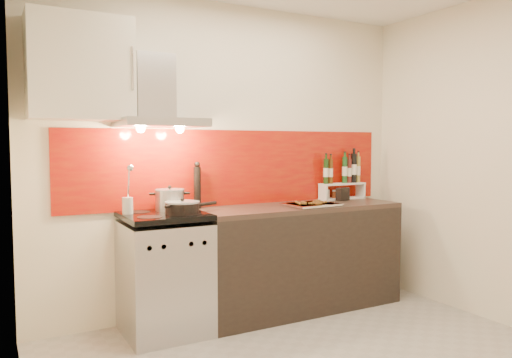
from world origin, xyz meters
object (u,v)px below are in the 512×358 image
stock_pot (170,200)px  baking_tray (311,204)px  counter (298,257)px  saute_pan (183,207)px  range_stove (165,275)px  pepper_mill (197,186)px

stock_pot → baking_tray: (1.16, -0.23, -0.08)m
counter → saute_pan: (-1.08, -0.09, 0.51)m
counter → stock_pot: bearing=173.8°
range_stove → baking_tray: baking_tray is taller
baking_tray → counter: bearing=115.8°
range_stove → stock_pot: stock_pot is taller
range_stove → baking_tray: bearing=-4.7°
counter → baking_tray: baking_tray is taller
saute_pan → baking_tray: (1.13, -0.02, -0.04)m
range_stove → counter: size_ratio=0.51×
stock_pot → pepper_mill: size_ratio=0.59×
stock_pot → pepper_mill: 0.29m
pepper_mill → baking_tray: (0.90, -0.31, -0.17)m
range_stove → pepper_mill: (0.35, 0.21, 0.64)m
saute_pan → pepper_mill: bearing=51.8°
counter → pepper_mill: 1.08m
range_stove → counter: 1.20m
stock_pot → pepper_mill: bearing=17.6°
range_stove → baking_tray: size_ratio=1.98×
pepper_mill → counter: bearing=-13.5°
saute_pan → baking_tray: 1.13m
pepper_mill → baking_tray: 0.97m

